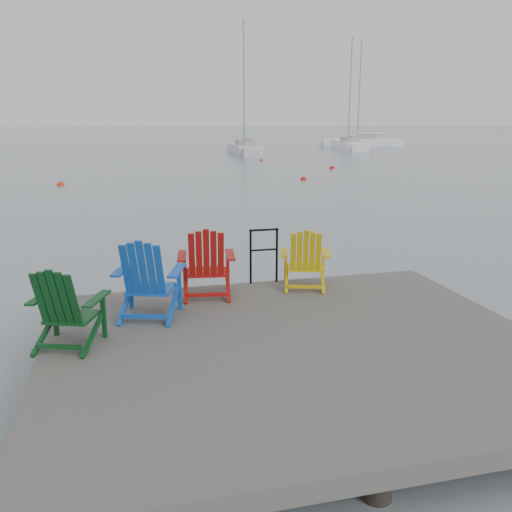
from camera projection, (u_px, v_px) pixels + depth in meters
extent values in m
plane|color=slate|center=(295.00, 380.00, 6.66)|extent=(400.00, 400.00, 0.00)
cube|color=#2C2A27|center=(296.00, 349.00, 6.56)|extent=(6.00, 5.00, 0.20)
cylinder|color=black|center=(79.00, 352.00, 8.16)|extent=(0.26, 0.26, 1.20)
cylinder|color=black|center=(253.00, 335.00, 8.80)|extent=(0.26, 0.26, 1.20)
cylinder|color=black|center=(403.00, 320.00, 9.44)|extent=(0.26, 0.26, 1.20)
cylinder|color=black|center=(251.00, 257.00, 8.73)|extent=(0.04, 0.04, 0.90)
cylinder|color=black|center=(277.00, 255.00, 8.83)|extent=(0.04, 0.04, 0.90)
cylinder|color=black|center=(264.00, 230.00, 8.67)|extent=(0.48, 0.04, 0.04)
cylinder|color=black|center=(264.00, 250.00, 8.76)|extent=(0.44, 0.03, 0.03)
cube|color=#0A3A14|center=(72.00, 317.00, 6.44)|extent=(0.66, 0.63, 0.04)
cube|color=#0A3A14|center=(55.00, 314.00, 6.67)|extent=(0.06, 0.06, 0.56)
cube|color=#0A3A14|center=(104.00, 316.00, 6.60)|extent=(0.06, 0.06, 0.56)
cube|color=#0A3A14|center=(42.00, 297.00, 6.39)|extent=(0.33, 0.61, 0.03)
cube|color=#0A3A14|center=(97.00, 299.00, 6.32)|extent=(0.33, 0.61, 0.03)
cube|color=#0A3A14|center=(56.00, 299.00, 6.04)|extent=(0.55, 0.41, 0.68)
cube|color=#114AB0|center=(151.00, 289.00, 7.38)|extent=(0.72, 0.67, 0.04)
cube|color=#114AB0|center=(131.00, 287.00, 7.62)|extent=(0.07, 0.07, 0.62)
cube|color=#114AB0|center=(179.00, 288.00, 7.58)|extent=(0.07, 0.07, 0.62)
cube|color=#114AB0|center=(122.00, 270.00, 7.31)|extent=(0.33, 0.68, 0.03)
cube|color=#114AB0|center=(177.00, 270.00, 7.27)|extent=(0.33, 0.68, 0.03)
cube|color=#114AB0|center=(143.00, 270.00, 6.94)|extent=(0.60, 0.43, 0.76)
cube|color=#9C100B|center=(206.00, 272.00, 8.24)|extent=(0.63, 0.58, 0.04)
cube|color=#9C100B|center=(185.00, 272.00, 8.42)|extent=(0.06, 0.06, 0.60)
cube|color=#9C100B|center=(228.00, 271.00, 8.49)|extent=(0.06, 0.06, 0.60)
cube|color=#9C100B|center=(182.00, 256.00, 8.12)|extent=(0.22, 0.66, 0.03)
cube|color=#9C100B|center=(230.00, 255.00, 8.19)|extent=(0.22, 0.66, 0.03)
cube|color=#9C100B|center=(206.00, 255.00, 7.82)|extent=(0.56, 0.35, 0.73)
cube|color=gold|center=(305.00, 267.00, 8.62)|extent=(0.63, 0.59, 0.04)
cube|color=gold|center=(286.00, 266.00, 8.83)|extent=(0.06, 0.06, 0.54)
cube|color=gold|center=(323.00, 267.00, 8.80)|extent=(0.06, 0.06, 0.54)
cube|color=gold|center=(284.00, 252.00, 8.56)|extent=(0.28, 0.60, 0.03)
cube|color=gold|center=(326.00, 253.00, 8.53)|extent=(0.28, 0.60, 0.03)
cube|color=gold|center=(306.00, 252.00, 8.24)|extent=(0.53, 0.38, 0.66)
cube|color=silver|center=(245.00, 151.00, 48.43)|extent=(2.87, 8.57, 1.10)
cube|color=#9E9EA3|center=(246.00, 143.00, 47.85)|extent=(1.73, 2.64, 0.55)
cylinder|color=gray|center=(244.00, 83.00, 47.39)|extent=(0.12, 0.12, 10.52)
cube|color=white|center=(349.00, 147.00, 54.92)|extent=(3.52, 8.27, 1.10)
cube|color=#9E9EA3|center=(350.00, 140.00, 54.36)|extent=(1.88, 2.63, 0.55)
cylinder|color=gray|center=(350.00, 90.00, 53.93)|extent=(0.12, 0.12, 10.04)
cube|color=white|center=(361.00, 144.00, 61.60)|extent=(8.74, 4.75, 1.10)
cube|color=#9E9EA3|center=(365.00, 138.00, 61.40)|extent=(2.90, 2.26, 0.55)
cylinder|color=gray|center=(360.00, 90.00, 60.18)|extent=(0.12, 0.12, 10.60)
sphere|color=red|center=(304.00, 180.00, 28.05)|extent=(0.34, 0.34, 0.34)
sphere|color=red|center=(61.00, 185.00, 25.79)|extent=(0.36, 0.36, 0.36)
sphere|color=red|center=(332.00, 169.00, 34.27)|extent=(0.35, 0.35, 0.35)
sphere|color=red|center=(261.00, 161.00, 40.40)|extent=(0.32, 0.32, 0.32)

